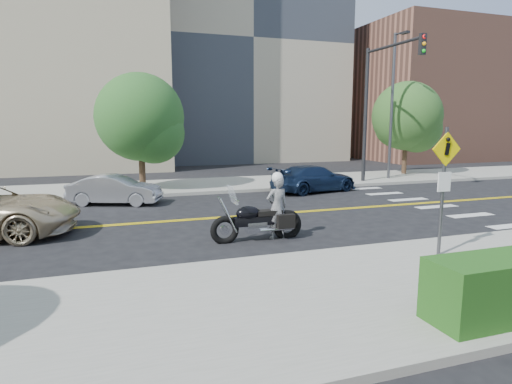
{
  "coord_description": "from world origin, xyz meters",
  "views": [
    {
      "loc": [
        -3.03,
        -14.17,
        3.21
      ],
      "look_at": [
        1.03,
        -2.18,
        1.2
      ],
      "focal_mm": 30.0,
      "sensor_mm": 36.0,
      "label": 1
    }
  ],
  "objects_px": {
    "motorcycle": "(258,212)",
    "parked_car_silver": "(115,190)",
    "motorcyclist": "(277,206)",
    "parked_car_blue": "(314,179)",
    "pedestrian_sign": "(444,179)"
  },
  "relations": [
    {
      "from": "motorcycle",
      "to": "parked_car_silver",
      "type": "height_order",
      "value": "motorcycle"
    },
    {
      "from": "motorcyclist",
      "to": "parked_car_blue",
      "type": "distance_m",
      "value": 8.82
    },
    {
      "from": "parked_car_blue",
      "to": "motorcycle",
      "type": "bearing_deg",
      "value": 131.61
    },
    {
      "from": "motorcyclist",
      "to": "parked_car_blue",
      "type": "relative_size",
      "value": 0.43
    },
    {
      "from": "motorcycle",
      "to": "parked_car_blue",
      "type": "relative_size",
      "value": 0.59
    },
    {
      "from": "motorcyclist",
      "to": "motorcycle",
      "type": "relative_size",
      "value": 0.74
    },
    {
      "from": "motorcyclist",
      "to": "pedestrian_sign",
      "type": "bearing_deg",
      "value": 124.97
    },
    {
      "from": "pedestrian_sign",
      "to": "parked_car_silver",
      "type": "height_order",
      "value": "pedestrian_sign"
    },
    {
      "from": "motorcycle",
      "to": "parked_car_silver",
      "type": "xyz_separation_m",
      "value": [
        -3.71,
        6.98,
        -0.19
      ]
    },
    {
      "from": "motorcyclist",
      "to": "motorcycle",
      "type": "height_order",
      "value": "motorcyclist"
    },
    {
      "from": "pedestrian_sign",
      "to": "motorcycle",
      "type": "distance_m",
      "value": 4.82
    },
    {
      "from": "parked_car_silver",
      "to": "pedestrian_sign",
      "type": "bearing_deg",
      "value": -124.4
    },
    {
      "from": "pedestrian_sign",
      "to": "motorcycle",
      "type": "xyz_separation_m",
      "value": [
        -3.46,
        3.14,
        -1.17
      ]
    },
    {
      "from": "motorcyclist",
      "to": "parked_car_silver",
      "type": "relative_size",
      "value": 0.52
    },
    {
      "from": "motorcyclist",
      "to": "parked_car_silver",
      "type": "height_order",
      "value": "motorcyclist"
    }
  ]
}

